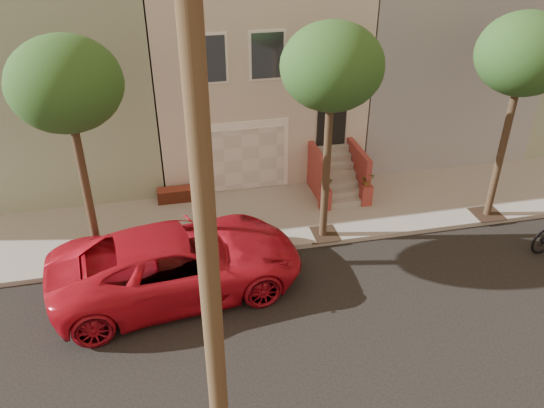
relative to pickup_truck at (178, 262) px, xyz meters
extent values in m
plane|color=black|center=(3.38, -2.41, -0.90)|extent=(90.00, 90.00, 0.00)
cube|color=gray|center=(3.38, 2.94, -0.82)|extent=(40.00, 3.70, 0.15)
cube|color=beige|center=(3.38, 8.79, 2.75)|extent=(7.00, 8.00, 7.00)
cube|color=#93A686|center=(-3.42, 8.79, 2.75)|extent=(6.50, 8.00, 7.00)
cube|color=#92969A|center=(10.18, 8.79, 2.75)|extent=(6.50, 8.00, 7.00)
cube|color=white|center=(2.48, 4.81, 0.50)|extent=(3.20, 0.12, 2.50)
cube|color=silver|center=(2.48, 4.75, 0.40)|extent=(2.90, 0.06, 2.20)
cube|color=gray|center=(2.48, 2.94, -0.74)|extent=(3.20, 3.70, 0.02)
cube|color=brown|center=(0.28, 4.49, -0.53)|extent=(1.40, 0.45, 0.44)
cube|color=black|center=(5.58, 4.76, 1.65)|extent=(1.00, 0.06, 2.00)
cube|color=#3F4751|center=(1.58, 4.76, 3.85)|extent=(1.00, 0.06, 1.40)
cube|color=white|center=(1.58, 4.78, 3.85)|extent=(1.15, 0.05, 1.55)
cube|color=#3F4751|center=(3.38, 4.76, 3.85)|extent=(1.00, 0.06, 1.40)
cube|color=white|center=(3.38, 4.78, 3.85)|extent=(1.15, 0.05, 1.55)
cube|color=#3F4751|center=(5.18, 4.76, 3.85)|extent=(1.00, 0.06, 1.40)
cube|color=white|center=(5.18, 4.78, 3.85)|extent=(1.15, 0.05, 1.55)
cube|color=gray|center=(5.58, 2.97, -0.65)|extent=(1.20, 0.28, 0.20)
cube|color=gray|center=(5.58, 3.25, -0.45)|extent=(1.20, 0.28, 0.20)
cube|color=gray|center=(5.58, 3.53, -0.25)|extent=(1.20, 0.28, 0.20)
cube|color=gray|center=(5.58, 3.81, -0.05)|extent=(1.20, 0.28, 0.20)
cube|color=gray|center=(5.58, 4.09, 0.15)|extent=(1.20, 0.28, 0.20)
cube|color=gray|center=(5.58, 4.37, 0.35)|extent=(1.20, 0.28, 0.20)
cube|color=gray|center=(5.58, 4.65, 0.55)|extent=(1.20, 0.28, 0.20)
cube|color=#933630|center=(4.88, 3.81, 0.05)|extent=(0.18, 1.96, 1.60)
cube|color=#933630|center=(6.28, 3.81, 0.05)|extent=(0.18, 1.96, 1.60)
cube|color=#933630|center=(4.88, 2.93, -0.40)|extent=(0.35, 0.35, 0.70)
imported|color=#244F1C|center=(4.88, 2.93, 0.18)|extent=(0.40, 0.35, 0.45)
cube|color=#933630|center=(6.28, 2.93, -0.40)|extent=(0.35, 0.35, 0.70)
imported|color=#244F1C|center=(6.28, 2.93, 0.18)|extent=(0.41, 0.35, 0.45)
cube|color=#2D2116|center=(-2.12, 1.49, -0.74)|extent=(0.90, 0.90, 0.02)
cylinder|color=#372719|center=(-2.12, 1.49, 1.35)|extent=(0.22, 0.22, 4.20)
ellipsoid|color=#244F1C|center=(-2.12, 1.49, 4.40)|extent=(2.70, 2.57, 2.29)
cube|color=#2D2116|center=(4.38, 1.49, -0.74)|extent=(0.90, 0.90, 0.02)
cylinder|color=#372719|center=(4.38, 1.49, 1.35)|extent=(0.22, 0.22, 4.20)
ellipsoid|color=#244F1C|center=(4.38, 1.49, 4.40)|extent=(2.70, 2.57, 2.29)
cube|color=#2D2116|center=(9.88, 1.49, -0.74)|extent=(0.90, 0.90, 0.02)
cylinder|color=#372719|center=(9.88, 1.49, 1.35)|extent=(0.22, 0.22, 4.20)
ellipsoid|color=#244F1C|center=(9.88, 1.49, 4.40)|extent=(2.70, 2.57, 2.29)
cylinder|color=#453020|center=(0.38, -5.61, 4.10)|extent=(0.30, 0.30, 10.00)
imported|color=red|center=(0.00, 0.00, 0.00)|extent=(6.79, 3.77, 1.80)
camera|label=1|loc=(-0.03, -11.57, 8.49)|focal=36.01mm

